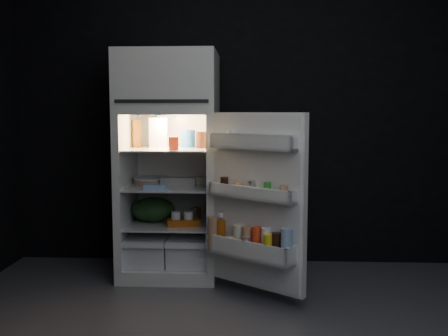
# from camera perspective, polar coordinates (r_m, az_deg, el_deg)

# --- Properties ---
(wall_back) EXTENTS (4.00, 0.00, 2.70)m
(wall_back) POSITION_cam_1_polar(r_m,az_deg,el_deg) (4.54, 2.26, 6.61)
(wall_back) COLOR black
(wall_back) RESTS_ON ground
(wall_front) EXTENTS (4.00, 0.00, 2.70)m
(wall_front) POSITION_cam_1_polar(r_m,az_deg,el_deg) (1.14, 0.38, 7.83)
(wall_front) COLOR black
(wall_front) RESTS_ON ground
(refrigerator) EXTENTS (0.76, 0.71, 1.78)m
(refrigerator) POSITION_cam_1_polar(r_m,az_deg,el_deg) (4.22, -5.89, 1.25)
(refrigerator) COLOR white
(refrigerator) RESTS_ON ground
(fridge_door) EXTENTS (0.69, 0.59, 1.22)m
(fridge_door) POSITION_cam_1_polar(r_m,az_deg,el_deg) (3.61, 3.41, -4.04)
(fridge_door) COLOR white
(fridge_door) RESTS_ON ground
(milk_jug) EXTENTS (0.15, 0.15, 0.24)m
(milk_jug) POSITION_cam_1_polar(r_m,az_deg,el_deg) (4.24, -7.10, 3.84)
(milk_jug) COLOR white
(milk_jug) RESTS_ON refrigerator
(mayo_jar) EXTENTS (0.14, 0.14, 0.14)m
(mayo_jar) POSITION_cam_1_polar(r_m,az_deg,el_deg) (4.25, -3.86, 3.20)
(mayo_jar) COLOR #1E56A6
(mayo_jar) RESTS_ON refrigerator
(jam_jar) EXTENTS (0.12, 0.12, 0.13)m
(jam_jar) POSITION_cam_1_polar(r_m,az_deg,el_deg) (4.16, -2.34, 3.08)
(jam_jar) COLOR black
(jam_jar) RESTS_ON refrigerator
(amber_bottle) EXTENTS (0.09, 0.09, 0.22)m
(amber_bottle) POSITION_cam_1_polar(r_m,az_deg,el_deg) (4.31, -9.43, 3.71)
(amber_bottle) COLOR #B86C1D
(amber_bottle) RESTS_ON refrigerator
(small_carton) EXTENTS (0.08, 0.06, 0.10)m
(small_carton) POSITION_cam_1_polar(r_m,az_deg,el_deg) (3.96, -5.49, 2.68)
(small_carton) COLOR #E8421B
(small_carton) RESTS_ON refrigerator
(egg_carton) EXTENTS (0.28, 0.11, 0.07)m
(egg_carton) POSITION_cam_1_polar(r_m,az_deg,el_deg) (4.16, -5.00, -1.50)
(egg_carton) COLOR #9C968E
(egg_carton) RESTS_ON refrigerator
(pie) EXTENTS (0.34, 0.34, 0.04)m
(pie) POSITION_cam_1_polar(r_m,az_deg,el_deg) (4.34, -7.76, -1.42)
(pie) COLOR tan
(pie) RESTS_ON refrigerator
(flat_package) EXTENTS (0.18, 0.10, 0.04)m
(flat_package) POSITION_cam_1_polar(r_m,az_deg,el_deg) (4.00, -7.44, -2.07)
(flat_package) COLOR #8BAED7
(flat_package) RESTS_ON refrigerator
(wrapped_pkg) EXTENTS (0.14, 0.12, 0.05)m
(wrapped_pkg) POSITION_cam_1_polar(r_m,az_deg,el_deg) (4.30, -2.36, -1.37)
(wrapped_pkg) COLOR beige
(wrapped_pkg) RESTS_ON refrigerator
(produce_bag) EXTENTS (0.39, 0.34, 0.20)m
(produce_bag) POSITION_cam_1_polar(r_m,az_deg,el_deg) (4.30, -7.69, -4.50)
(produce_bag) COLOR #193815
(produce_bag) RESTS_ON refrigerator
(yogurt_tray) EXTENTS (0.27, 0.18, 0.05)m
(yogurt_tray) POSITION_cam_1_polar(r_m,az_deg,el_deg) (4.13, -4.44, -5.92)
(yogurt_tray) COLOR #AB4E0E
(yogurt_tray) RESTS_ON refrigerator
(small_can_red) EXTENTS (0.07, 0.07, 0.09)m
(small_can_red) POSITION_cam_1_polar(r_m,az_deg,el_deg) (4.42, -2.93, -4.86)
(small_can_red) COLOR #AB4E0E
(small_can_red) RESTS_ON refrigerator
(small_can_silver) EXTENTS (0.06, 0.06, 0.09)m
(small_can_silver) POSITION_cam_1_polar(r_m,az_deg,el_deg) (4.35, -3.27, -5.02)
(small_can_silver) COLOR silver
(small_can_silver) RESTS_ON refrigerator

